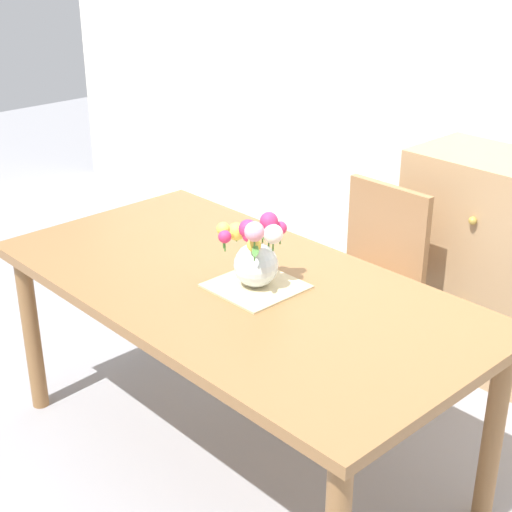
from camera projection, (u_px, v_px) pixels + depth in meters
name	position (u px, v px, depth m)	size (l,w,h in m)	color
ground_plane	(238.00, 455.00, 3.05)	(12.00, 12.00, 0.00)	#939399
back_wall	(498.00, 49.00, 3.48)	(7.00, 0.10, 2.80)	silver
dining_table	(236.00, 303.00, 2.77)	(1.85, 0.96, 0.76)	olive
chair_far	(369.00, 273.00, 3.38)	(0.42, 0.42, 0.90)	#9E7047
placemat	(256.00, 286.00, 2.70)	(0.29, 0.29, 0.01)	#CCB789
flower_vase	(256.00, 253.00, 2.65)	(0.24, 0.23, 0.27)	silver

